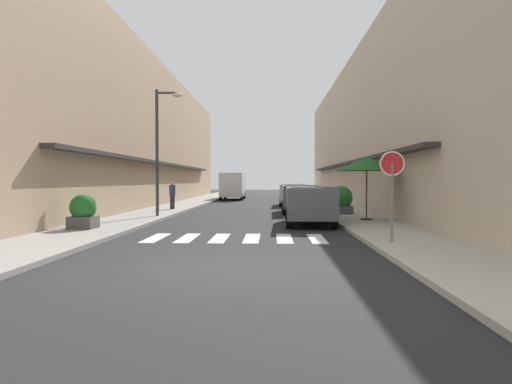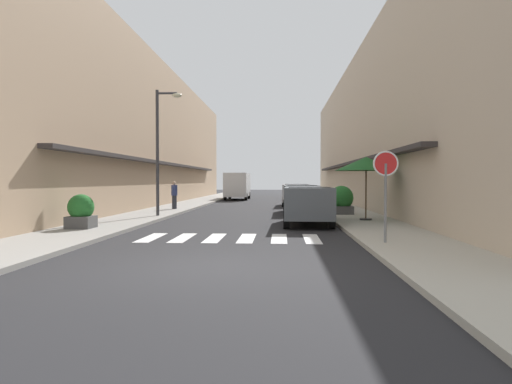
{
  "view_description": "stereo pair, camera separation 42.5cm",
  "coord_description": "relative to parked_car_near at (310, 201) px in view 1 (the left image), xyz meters",
  "views": [
    {
      "loc": [
        1.04,
        -8.83,
        1.71
      ],
      "look_at": [
        0.35,
        11.77,
        1.18
      ],
      "focal_mm": 31.87,
      "sensor_mm": 36.0,
      "label": 1
    },
    {
      "loc": [
        1.46,
        -8.81,
        1.71
      ],
      "look_at": [
        0.35,
        11.77,
        1.18
      ],
      "focal_mm": 31.87,
      "sensor_mm": 36.0,
      "label": 2
    }
  ],
  "objects": [
    {
      "name": "crosswalk",
      "position": [
        -2.51,
        -4.18,
        -0.92
      ],
      "size": [
        5.2,
        2.2,
        0.01
      ],
      "color": "silver",
      "rests_on": "ground_plane"
    },
    {
      "name": "parked_car_far",
      "position": [
        0.0,
        13.18,
        0.0
      ],
      "size": [
        1.92,
        4.41,
        1.47
      ],
      "color": "silver",
      "rests_on": "ground_plane"
    },
    {
      "name": "ground_plane",
      "position": [
        -2.51,
        11.37,
        -0.92
      ],
      "size": [
        109.92,
        109.92,
        0.0
      ],
      "primitive_type": "plane",
      "color": "#232326"
    },
    {
      "name": "pedestrian_walking_near",
      "position": [
        -6.98,
        7.63,
        -0.0
      ],
      "size": [
        0.34,
        0.34,
        1.54
      ],
      "rotation": [
        0.0,
        0.0,
        3.37
      ],
      "color": "#282B33",
      "rests_on": "sidewalk_left"
    },
    {
      "name": "sidewalk_left",
      "position": [
        -7.37,
        11.37,
        -0.86
      ],
      "size": [
        2.6,
        69.95,
        0.12
      ],
      "primitive_type": "cube",
      "color": "gray",
      "rests_on": "ground_plane"
    },
    {
      "name": "parked_car_near",
      "position": [
        0.0,
        0.0,
        0.0
      ],
      "size": [
        1.9,
        4.36,
        1.47
      ],
      "color": "#4C5156",
      "rests_on": "ground_plane"
    },
    {
      "name": "sidewalk_right",
      "position": [
        2.35,
        11.37,
        -0.86
      ],
      "size": [
        2.6,
        69.95,
        0.12
      ],
      "primitive_type": "cube",
      "color": "#ADA899",
      "rests_on": "ground_plane"
    },
    {
      "name": "planter_corner",
      "position": [
        -7.69,
        -2.68,
        -0.25
      ],
      "size": [
        0.86,
        0.86,
        1.13
      ],
      "color": "#4C4C4C",
      "rests_on": "sidewalk_left"
    },
    {
      "name": "planter_midblock",
      "position": [
        1.83,
        4.24,
        -0.16
      ],
      "size": [
        1.13,
        1.13,
        1.34
      ],
      "color": "#4C4C4C",
      "rests_on": "sidewalk_right"
    },
    {
      "name": "street_lamp",
      "position": [
        -6.42,
        2.79,
        2.63
      ],
      "size": [
        1.19,
        0.28,
        5.65
      ],
      "color": "#38383D",
      "rests_on": "sidewalk_left"
    },
    {
      "name": "round_street_sign",
      "position": [
        1.63,
        -5.68,
        0.99
      ],
      "size": [
        0.65,
        0.07,
        2.34
      ],
      "color": "slate",
      "rests_on": "sidewalk_right"
    },
    {
      "name": "building_row_left",
      "position": [
        -11.17,
        12.87,
        3.82
      ],
      "size": [
        5.5,
        46.97,
        9.49
      ],
      "color": "tan",
      "rests_on": "ground_plane"
    },
    {
      "name": "building_row_right",
      "position": [
        6.14,
        12.87,
        3.92
      ],
      "size": [
        5.5,
        46.97,
        9.69
      ],
      "color": "#C6B299",
      "rests_on": "ground_plane"
    },
    {
      "name": "delivery_van",
      "position": [
        -4.88,
        22.86,
        0.48
      ],
      "size": [
        2.02,
        5.4,
        2.37
      ],
      "color": "silver",
      "rests_on": "ground_plane"
    },
    {
      "name": "parked_car_mid",
      "position": [
        -0.0,
        6.33,
        0.0
      ],
      "size": [
        1.83,
        4.37,
        1.47
      ],
      "color": "#4C5156",
      "rests_on": "ground_plane"
    },
    {
      "name": "cafe_umbrella",
      "position": [
        2.38,
        0.99,
        1.45
      ],
      "size": [
        2.47,
        2.47,
        2.54
      ],
      "color": "#262626",
      "rests_on": "sidewalk_right"
    }
  ]
}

